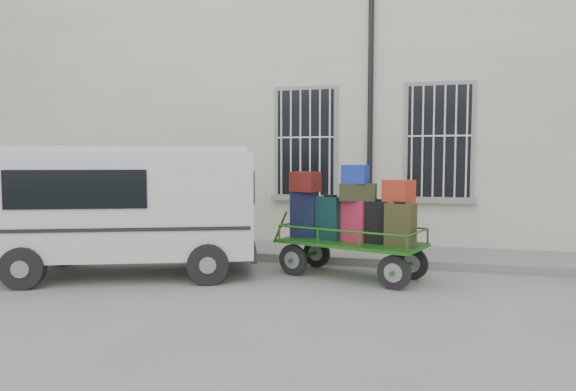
{
  "coord_description": "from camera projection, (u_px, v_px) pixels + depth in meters",
  "views": [
    {
      "loc": [
        1.93,
        -7.64,
        1.89
      ],
      "look_at": [
        -0.28,
        1.0,
        1.27
      ],
      "focal_mm": 32.0,
      "sensor_mm": 36.0,
      "label": 1
    }
  ],
  "objects": [
    {
      "name": "ground",
      "position": [
        290.0,
        281.0,
        7.99
      ],
      "size": [
        80.0,
        80.0,
        0.0
      ],
      "primitive_type": "plane",
      "color": "slate",
      "rests_on": "ground"
    },
    {
      "name": "building",
      "position": [
        342.0,
        116.0,
        13.1
      ],
      "size": [
        24.0,
        5.15,
        6.0
      ],
      "color": "beige",
      "rests_on": "ground"
    },
    {
      "name": "sidewalk",
      "position": [
        317.0,
        252.0,
        10.12
      ],
      "size": [
        24.0,
        1.7,
        0.15
      ],
      "primitive_type": "cube",
      "color": "slate",
      "rests_on": "ground"
    },
    {
      "name": "luggage_cart",
      "position": [
        350.0,
        221.0,
        8.21
      ],
      "size": [
        2.68,
        1.69,
        1.81
      ],
      "rotation": [
        0.0,
        0.0,
        -0.33
      ],
      "color": "black",
      "rests_on": "ground"
    },
    {
      "name": "van",
      "position": [
        127.0,
        202.0,
        8.4
      ],
      "size": [
        4.48,
        3.06,
        2.1
      ],
      "rotation": [
        0.0,
        0.0,
        0.36
      ],
      "color": "silver",
      "rests_on": "ground"
    }
  ]
}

